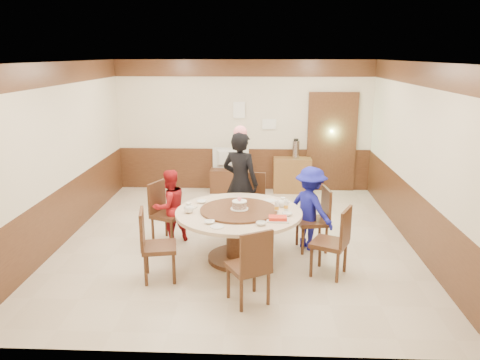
{
  "coord_description": "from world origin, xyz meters",
  "views": [
    {
      "loc": [
        0.36,
        -7.06,
        2.92
      ],
      "look_at": [
        0.07,
        -0.36,
        1.1
      ],
      "focal_mm": 35.0,
      "sensor_mm": 36.0,
      "label": 1
    }
  ],
  "objects_px": {
    "shrimp_platter": "(278,219)",
    "television": "(230,159)",
    "birthday_cake": "(239,205)",
    "banquet_table": "(239,225)",
    "person_standing": "(240,183)",
    "thermos": "(296,149)",
    "side_cabinet": "(292,175)",
    "person_blue": "(310,208)",
    "person_red": "(170,207)",
    "tv_stand": "(230,180)"
  },
  "relations": [
    {
      "from": "person_standing",
      "to": "television",
      "type": "xyz_separation_m",
      "value": [
        -0.33,
        2.43,
        -0.14
      ]
    },
    {
      "from": "shrimp_platter",
      "to": "person_standing",
      "type": "bearing_deg",
      "value": 111.12
    },
    {
      "from": "birthday_cake",
      "to": "person_red",
      "type": "bearing_deg",
      "value": 150.95
    },
    {
      "from": "shrimp_platter",
      "to": "side_cabinet",
      "type": "bearing_deg",
      "value": 83.47
    },
    {
      "from": "person_blue",
      "to": "birthday_cake",
      "type": "distance_m",
      "value": 1.18
    },
    {
      "from": "banquet_table",
      "to": "birthday_cake",
      "type": "xyz_separation_m",
      "value": [
        0.01,
        0.0,
        0.31
      ]
    },
    {
      "from": "banquet_table",
      "to": "person_red",
      "type": "bearing_deg",
      "value": 150.65
    },
    {
      "from": "person_red",
      "to": "side_cabinet",
      "type": "height_order",
      "value": "person_red"
    },
    {
      "from": "person_blue",
      "to": "side_cabinet",
      "type": "relative_size",
      "value": 1.61
    },
    {
      "from": "person_red",
      "to": "tv_stand",
      "type": "height_order",
      "value": "person_red"
    },
    {
      "from": "birthday_cake",
      "to": "shrimp_platter",
      "type": "height_order",
      "value": "birthday_cake"
    },
    {
      "from": "birthday_cake",
      "to": "television",
      "type": "relative_size",
      "value": 0.33
    },
    {
      "from": "television",
      "to": "thermos",
      "type": "distance_m",
      "value": 1.42
    },
    {
      "from": "birthday_cake",
      "to": "side_cabinet",
      "type": "xyz_separation_m",
      "value": [
        0.98,
        3.54,
        -0.47
      ]
    },
    {
      "from": "person_standing",
      "to": "person_blue",
      "type": "height_order",
      "value": "person_standing"
    },
    {
      "from": "television",
      "to": "person_standing",
      "type": "bearing_deg",
      "value": 103.06
    },
    {
      "from": "side_cabinet",
      "to": "thermos",
      "type": "bearing_deg",
      "value": 0.0
    },
    {
      "from": "person_blue",
      "to": "tv_stand",
      "type": "height_order",
      "value": "person_blue"
    },
    {
      "from": "television",
      "to": "shrimp_platter",
      "type": "bearing_deg",
      "value": 108.32
    },
    {
      "from": "banquet_table",
      "to": "shrimp_platter",
      "type": "distance_m",
      "value": 0.71
    },
    {
      "from": "banquet_table",
      "to": "shrimp_platter",
      "type": "bearing_deg",
      "value": -35.23
    },
    {
      "from": "television",
      "to": "side_cabinet",
      "type": "distance_m",
      "value": 1.39
    },
    {
      "from": "person_red",
      "to": "banquet_table",
      "type": "bearing_deg",
      "value": 109.26
    },
    {
      "from": "banquet_table",
      "to": "person_standing",
      "type": "bearing_deg",
      "value": 91.34
    },
    {
      "from": "birthday_cake",
      "to": "thermos",
      "type": "bearing_deg",
      "value": 73.53
    },
    {
      "from": "banquet_table",
      "to": "person_standing",
      "type": "xyz_separation_m",
      "value": [
        -0.03,
        1.08,
        0.33
      ]
    },
    {
      "from": "television",
      "to": "side_cabinet",
      "type": "height_order",
      "value": "television"
    },
    {
      "from": "person_standing",
      "to": "birthday_cake",
      "type": "height_order",
      "value": "person_standing"
    },
    {
      "from": "shrimp_platter",
      "to": "television",
      "type": "bearing_deg",
      "value": 102.92
    },
    {
      "from": "banquet_table",
      "to": "side_cabinet",
      "type": "height_order",
      "value": "banquet_table"
    },
    {
      "from": "side_cabinet",
      "to": "thermos",
      "type": "distance_m",
      "value": 0.57
    },
    {
      "from": "banquet_table",
      "to": "person_blue",
      "type": "height_order",
      "value": "person_blue"
    },
    {
      "from": "birthday_cake",
      "to": "tv_stand",
      "type": "height_order",
      "value": "birthday_cake"
    },
    {
      "from": "tv_stand",
      "to": "side_cabinet",
      "type": "xyz_separation_m",
      "value": [
        1.34,
        0.03,
        0.12
      ]
    },
    {
      "from": "person_red",
      "to": "thermos",
      "type": "height_order",
      "value": "person_red"
    },
    {
      "from": "person_blue",
      "to": "thermos",
      "type": "relative_size",
      "value": 3.39
    },
    {
      "from": "banquet_table",
      "to": "birthday_cake",
      "type": "bearing_deg",
      "value": 15.69
    },
    {
      "from": "side_cabinet",
      "to": "television",
      "type": "bearing_deg",
      "value": -178.72
    },
    {
      "from": "birthday_cake",
      "to": "shrimp_platter",
      "type": "xyz_separation_m",
      "value": [
        0.53,
        -0.38,
        -0.06
      ]
    },
    {
      "from": "birthday_cake",
      "to": "side_cabinet",
      "type": "height_order",
      "value": "birthday_cake"
    },
    {
      "from": "person_blue",
      "to": "thermos",
      "type": "distance_m",
      "value": 3.07
    },
    {
      "from": "birthday_cake",
      "to": "thermos",
      "type": "height_order",
      "value": "thermos"
    },
    {
      "from": "person_red",
      "to": "tv_stand",
      "type": "xyz_separation_m",
      "value": [
        0.77,
        2.88,
        -0.34
      ]
    },
    {
      "from": "person_blue",
      "to": "birthday_cake",
      "type": "height_order",
      "value": "person_blue"
    },
    {
      "from": "banquet_table",
      "to": "tv_stand",
      "type": "relative_size",
      "value": 2.12
    },
    {
      "from": "person_blue",
      "to": "side_cabinet",
      "type": "xyz_separation_m",
      "value": [
        -0.08,
        3.05,
        -0.27
      ]
    },
    {
      "from": "birthday_cake",
      "to": "television",
      "type": "distance_m",
      "value": 3.53
    },
    {
      "from": "side_cabinet",
      "to": "thermos",
      "type": "height_order",
      "value": "thermos"
    },
    {
      "from": "person_standing",
      "to": "shrimp_platter",
      "type": "bearing_deg",
      "value": 135.91
    },
    {
      "from": "person_blue",
      "to": "side_cabinet",
      "type": "distance_m",
      "value": 3.07
    }
  ]
}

